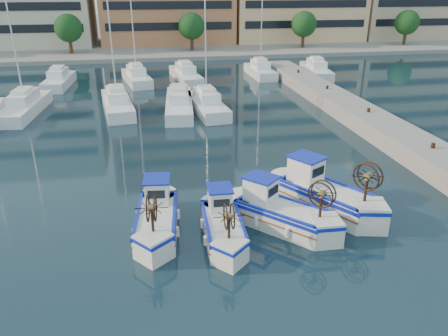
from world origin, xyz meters
TOP-DOWN VIEW (x-y plane):
  - ground at (0.00, 0.00)m, footprint 300.00×300.00m
  - quay at (13.00, 8.00)m, footprint 3.00×60.00m
  - yacht_marina at (-2.56, 27.52)m, footprint 36.60×22.20m
  - fishing_boat_a at (-3.61, 1.47)m, footprint 2.21×4.45m
  - fishing_boat_b at (-0.81, 0.40)m, footprint 1.78×4.05m
  - fishing_boat_c at (1.90, 0.84)m, footprint 4.27×4.40m
  - fishing_boat_d at (4.50, 2.04)m, footprint 4.30×5.14m

SIDE VIEW (x-z plane):
  - ground at x=0.00m, z-range 0.00..0.00m
  - yacht_marina at x=-2.56m, z-range -5.22..6.28m
  - quay at x=13.00m, z-range 0.00..1.20m
  - fishing_boat_b at x=-0.81m, z-range -0.56..1.94m
  - fishing_boat_a at x=-3.61m, z-range -0.61..2.11m
  - fishing_boat_c at x=1.90m, z-range -0.63..2.18m
  - fishing_boat_d at x=4.50m, z-range -0.70..2.43m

